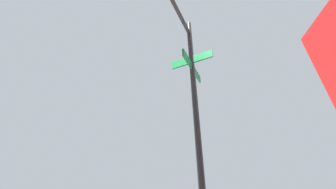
# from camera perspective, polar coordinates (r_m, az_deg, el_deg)

# --- Properties ---
(traffic_signal_near) EXTENTS (1.72, 3.00, 5.67)m
(traffic_signal_near) POSITION_cam_1_polar(r_m,az_deg,el_deg) (3.63, 0.65, 16.44)
(traffic_signal_near) COLOR black
(traffic_signal_near) RESTS_ON ground_plane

